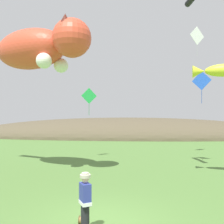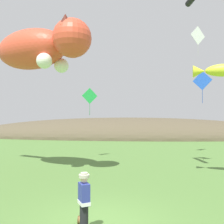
% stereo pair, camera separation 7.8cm
% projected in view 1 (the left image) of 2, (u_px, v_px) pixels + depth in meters
% --- Properties ---
extents(ground_plane, '(120.00, 120.00, 0.00)m').
position_uv_depth(ground_plane, '(102.00, 223.00, 7.82)').
color(ground_plane, '#517A38').
extents(distant_hill_ridge, '(55.42, 15.17, 6.48)m').
position_uv_depth(distant_hill_ridge, '(126.00, 137.00, 41.59)').
color(distant_hill_ridge, brown).
rests_on(distant_hill_ridge, ground).
extents(festival_attendant, '(0.43, 0.49, 1.77)m').
position_uv_depth(festival_attendant, '(85.00, 202.00, 6.98)').
color(festival_attendant, black).
rests_on(festival_attendant, ground).
extents(kite_spool, '(0.16, 0.27, 0.27)m').
position_uv_depth(kite_spool, '(82.00, 220.00, 7.75)').
color(kite_spool, olive).
rests_on(kite_spool, ground).
extents(kite_giant_cat, '(8.75, 4.61, 2.83)m').
position_uv_depth(kite_giant_cat, '(39.00, 48.00, 14.81)').
color(kite_giant_cat, '#E04C33').
extents(kite_fish_windsock, '(2.60, 1.15, 0.77)m').
position_uv_depth(kite_fish_windsock, '(218.00, 70.00, 13.15)').
color(kite_fish_windsock, yellow).
extents(kite_diamond_white, '(1.32, 0.81, 2.44)m').
position_uv_depth(kite_diamond_white, '(197.00, 36.00, 20.20)').
color(kite_diamond_white, white).
extents(kite_diamond_blue, '(1.14, 0.73, 2.24)m').
position_uv_depth(kite_diamond_blue, '(202.00, 81.00, 17.15)').
color(kite_diamond_blue, blue).
extents(kite_diamond_green, '(1.15, 0.58, 2.17)m').
position_uv_depth(kite_diamond_green, '(89.00, 96.00, 19.69)').
color(kite_diamond_green, green).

